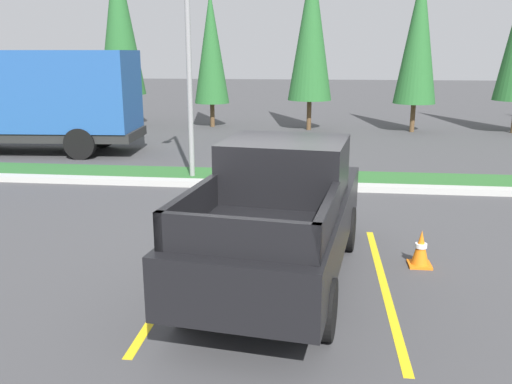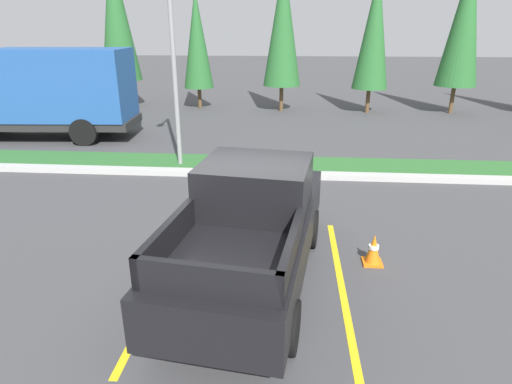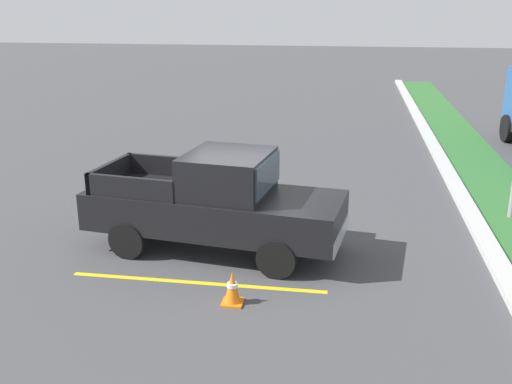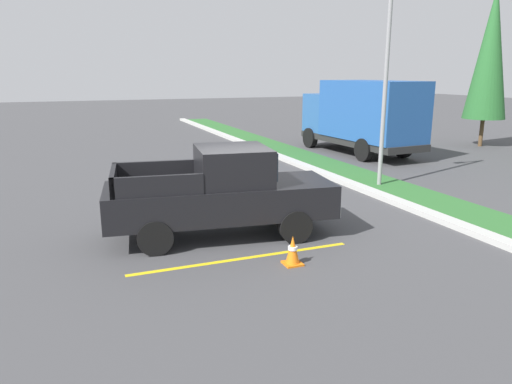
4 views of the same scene
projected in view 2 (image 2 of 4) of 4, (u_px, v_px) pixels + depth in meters
The scene contains 14 objects.
ground_plane at pixel (245, 262), 8.15m from camera, with size 120.00×120.00×0.00m, color #424244.
parking_line_near at pixel (165, 277), 7.66m from camera, with size 0.12×4.80×0.01m, color yellow.
parking_line_far at pixel (341, 285), 7.43m from camera, with size 0.12×4.80×0.01m, color yellow.
curb_strip at pixel (263, 174), 12.77m from camera, with size 56.00×0.40×0.15m, color #B2B2AD.
grass_median at pixel (265, 164), 13.81m from camera, with size 56.00×1.80×0.06m, color #2D662D.
pickup_truck_main at pixel (252, 227), 7.21m from camera, with size 2.58×5.43×2.10m.
cargo_truck_distant at pixel (47, 91), 16.55m from camera, with size 6.94×2.87×3.40m.
street_light at pixel (170, 31), 12.24m from camera, with size 0.24×1.49×6.99m.
cypress_tree_leftmost at pixel (116, 15), 22.21m from camera, with size 2.08×2.08×8.00m.
cypress_tree_left_inner at pixel (197, 39), 22.24m from camera, with size 1.56×1.56×6.02m.
cypress_tree_center at pixel (283, 24), 21.16m from camera, with size 1.89×1.89×7.27m.
cypress_tree_right_inner at pixel (374, 30), 20.82m from camera, with size 1.76×1.76×6.79m.
cypress_tree_rightmost at pixel (465, 19), 20.48m from camera, with size 1.99×1.99×7.64m.
traffic_cone at pixel (374, 250), 8.02m from camera, with size 0.36×0.36×0.60m.
Camera 2 is at (0.77, -7.08, 4.18)m, focal length 30.24 mm.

